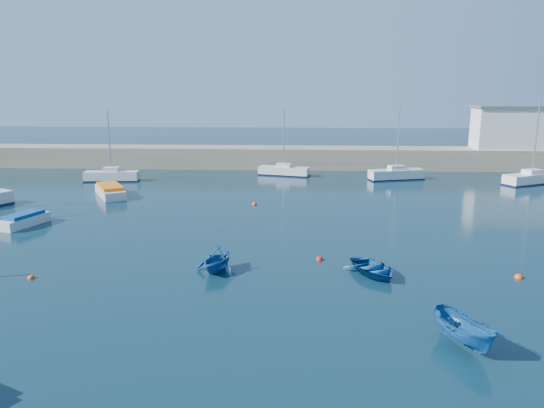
{
  "coord_description": "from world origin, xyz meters",
  "views": [
    {
      "loc": [
        3.27,
        -21.11,
        10.47
      ],
      "look_at": [
        1.3,
        17.88,
        1.6
      ],
      "focal_mm": 35.0,
      "sensor_mm": 36.0,
      "label": 1
    }
  ],
  "objects_px": {
    "dinghy_right": "(464,332)",
    "sailboat_6": "(284,171)",
    "motorboat_1": "(24,220)",
    "dinghy_left": "(217,259)",
    "sailboat_8": "(532,178)",
    "dinghy_center": "(373,268)",
    "sailboat_5": "(112,176)",
    "harbor_office": "(516,129)",
    "motorboat_2": "(110,191)",
    "sailboat_7": "(396,174)"
  },
  "relations": [
    {
      "from": "sailboat_5",
      "to": "sailboat_7",
      "type": "xyz_separation_m",
      "value": [
        31.47,
        2.5,
        0.02
      ]
    },
    {
      "from": "sailboat_5",
      "to": "sailboat_8",
      "type": "height_order",
      "value": "sailboat_8"
    },
    {
      "from": "dinghy_left",
      "to": "sailboat_5",
      "type": "bearing_deg",
      "value": 140.39
    },
    {
      "from": "dinghy_right",
      "to": "sailboat_7",
      "type": "bearing_deg",
      "value": 60.48
    },
    {
      "from": "motorboat_1",
      "to": "sailboat_8",
      "type": "bearing_deg",
      "value": 41.22
    },
    {
      "from": "sailboat_6",
      "to": "dinghy_center",
      "type": "distance_m",
      "value": 33.42
    },
    {
      "from": "sailboat_5",
      "to": "dinghy_right",
      "type": "bearing_deg",
      "value": -148.18
    },
    {
      "from": "sailboat_6",
      "to": "dinghy_right",
      "type": "relative_size",
      "value": 2.3
    },
    {
      "from": "harbor_office",
      "to": "sailboat_7",
      "type": "height_order",
      "value": "sailboat_7"
    },
    {
      "from": "dinghy_center",
      "to": "harbor_office",
      "type": "bearing_deg",
      "value": 35.34
    },
    {
      "from": "sailboat_5",
      "to": "motorboat_1",
      "type": "height_order",
      "value": "sailboat_5"
    },
    {
      "from": "sailboat_8",
      "to": "dinghy_right",
      "type": "height_order",
      "value": "sailboat_8"
    },
    {
      "from": "sailboat_6",
      "to": "motorboat_1",
      "type": "bearing_deg",
      "value": 155.98
    },
    {
      "from": "sailboat_8",
      "to": "dinghy_right",
      "type": "bearing_deg",
      "value": 126.3
    },
    {
      "from": "sailboat_8",
      "to": "dinghy_center",
      "type": "relative_size",
      "value": 2.46
    },
    {
      "from": "sailboat_7",
      "to": "motorboat_1",
      "type": "distance_m",
      "value": 38.13
    },
    {
      "from": "sailboat_6",
      "to": "dinghy_center",
      "type": "height_order",
      "value": "sailboat_6"
    },
    {
      "from": "motorboat_1",
      "to": "motorboat_2",
      "type": "distance_m",
      "value": 11.25
    },
    {
      "from": "sailboat_5",
      "to": "motorboat_2",
      "type": "xyz_separation_m",
      "value": [
        2.64,
        -7.96,
        -0.08
      ]
    },
    {
      "from": "sailboat_5",
      "to": "harbor_office",
      "type": "bearing_deg",
      "value": -82.53
    },
    {
      "from": "sailboat_7",
      "to": "dinghy_left",
      "type": "relative_size",
      "value": 2.85
    },
    {
      "from": "harbor_office",
      "to": "motorboat_2",
      "type": "distance_m",
      "value": 48.53
    },
    {
      "from": "sailboat_5",
      "to": "dinghy_center",
      "type": "height_order",
      "value": "sailboat_5"
    },
    {
      "from": "motorboat_2",
      "to": "dinghy_center",
      "type": "distance_m",
      "value": 30.0
    },
    {
      "from": "dinghy_right",
      "to": "sailboat_6",
      "type": "bearing_deg",
      "value": 78.22
    },
    {
      "from": "sailboat_5",
      "to": "sailboat_8",
      "type": "relative_size",
      "value": 0.87
    },
    {
      "from": "sailboat_5",
      "to": "sailboat_8",
      "type": "distance_m",
      "value": 45.55
    },
    {
      "from": "dinghy_left",
      "to": "motorboat_1",
      "type": "bearing_deg",
      "value": 170.88
    },
    {
      "from": "sailboat_5",
      "to": "sailboat_7",
      "type": "height_order",
      "value": "sailboat_7"
    },
    {
      "from": "sailboat_8",
      "to": "motorboat_1",
      "type": "relative_size",
      "value": 2.11
    },
    {
      "from": "sailboat_8",
      "to": "motorboat_2",
      "type": "height_order",
      "value": "sailboat_8"
    },
    {
      "from": "motorboat_2",
      "to": "sailboat_7",
      "type": "bearing_deg",
      "value": -10.22
    },
    {
      "from": "harbor_office",
      "to": "sailboat_5",
      "type": "relative_size",
      "value": 1.29
    },
    {
      "from": "sailboat_7",
      "to": "dinghy_center",
      "type": "xyz_separation_m",
      "value": [
        -6.67,
        -30.68,
        -0.26
      ]
    },
    {
      "from": "sailboat_5",
      "to": "dinghy_left",
      "type": "relative_size",
      "value": 2.71
    },
    {
      "from": "dinghy_left",
      "to": "dinghy_right",
      "type": "bearing_deg",
      "value": -15.25
    },
    {
      "from": "sailboat_8",
      "to": "sailboat_7",
      "type": "bearing_deg",
      "value": 55.1
    },
    {
      "from": "sailboat_6",
      "to": "sailboat_5",
      "type": "bearing_deg",
      "value": 118.8
    },
    {
      "from": "motorboat_1",
      "to": "dinghy_left",
      "type": "height_order",
      "value": "dinghy_left"
    },
    {
      "from": "sailboat_5",
      "to": "sailboat_8",
      "type": "bearing_deg",
      "value": -94.24
    },
    {
      "from": "sailboat_6",
      "to": "motorboat_1",
      "type": "distance_m",
      "value": 30.25
    },
    {
      "from": "sailboat_8",
      "to": "sailboat_5",
      "type": "bearing_deg",
      "value": 63.31
    },
    {
      "from": "sailboat_6",
      "to": "harbor_office",
      "type": "bearing_deg",
      "value": -63.61
    },
    {
      "from": "dinghy_left",
      "to": "sailboat_7",
      "type": "bearing_deg",
      "value": 83.95
    },
    {
      "from": "sailboat_7",
      "to": "sailboat_8",
      "type": "bearing_deg",
      "value": -112.97
    },
    {
      "from": "motorboat_2",
      "to": "dinghy_center",
      "type": "height_order",
      "value": "motorboat_2"
    },
    {
      "from": "sailboat_6",
      "to": "dinghy_left",
      "type": "bearing_deg",
      "value": -170.21
    },
    {
      "from": "sailboat_7",
      "to": "motorboat_1",
      "type": "relative_size",
      "value": 1.93
    },
    {
      "from": "sailboat_6",
      "to": "sailboat_7",
      "type": "bearing_deg",
      "value": -85.1
    },
    {
      "from": "sailboat_8",
      "to": "dinghy_center",
      "type": "distance_m",
      "value": 35.55
    }
  ]
}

